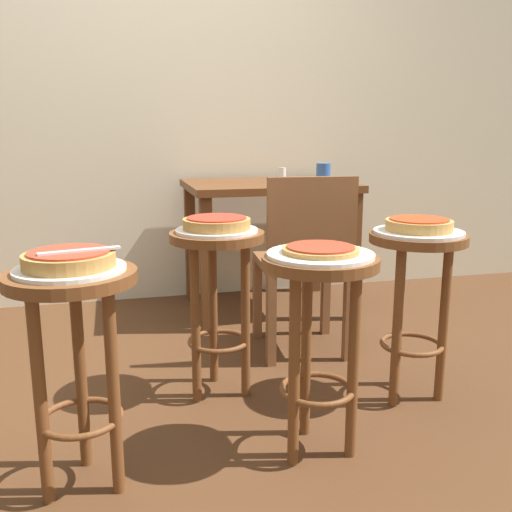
# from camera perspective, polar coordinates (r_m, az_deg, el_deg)

# --- Properties ---
(ground_plane) EXTENTS (6.00, 6.00, 0.00)m
(ground_plane) POSITION_cam_1_polar(r_m,az_deg,el_deg) (2.22, -6.39, -15.60)
(ground_plane) COLOR #4C2D19
(back_wall) EXTENTS (6.00, 0.10, 3.00)m
(back_wall) POSITION_cam_1_polar(r_m,az_deg,el_deg) (3.64, -10.85, 19.48)
(back_wall) COLOR beige
(back_wall) RESTS_ON ground_plane
(stool_foreground) EXTENTS (0.37, 0.37, 0.66)m
(stool_foreground) POSITION_cam_1_polar(r_m,az_deg,el_deg) (1.70, -17.72, -7.23)
(stool_foreground) COLOR brown
(stool_foreground) RESTS_ON ground_plane
(serving_plate_foreground) EXTENTS (0.31, 0.31, 0.01)m
(serving_plate_foreground) POSITION_cam_1_polar(r_m,az_deg,el_deg) (1.65, -18.13, -1.26)
(serving_plate_foreground) COLOR silver
(serving_plate_foreground) RESTS_ON stool_foreground
(pizza_foreground) EXTENTS (0.25, 0.25, 0.05)m
(pizza_foreground) POSITION_cam_1_polar(r_m,az_deg,el_deg) (1.65, -18.20, -0.30)
(pizza_foreground) COLOR #B78442
(pizza_foreground) RESTS_ON serving_plate_foreground
(stool_middle) EXTENTS (0.37, 0.37, 0.66)m
(stool_middle) POSITION_cam_1_polar(r_m,az_deg,el_deg) (1.82, 6.33, -5.48)
(stool_middle) COLOR brown
(stool_middle) RESTS_ON ground_plane
(serving_plate_middle) EXTENTS (0.33, 0.33, 0.01)m
(serving_plate_middle) POSITION_cam_1_polar(r_m,az_deg,el_deg) (1.77, 6.47, 0.15)
(serving_plate_middle) COLOR white
(serving_plate_middle) RESTS_ON stool_middle
(pizza_middle) EXTENTS (0.24, 0.24, 0.02)m
(pizza_middle) POSITION_cam_1_polar(r_m,az_deg,el_deg) (1.77, 6.49, 0.66)
(pizza_middle) COLOR #B78442
(pizza_middle) RESTS_ON serving_plate_middle
(stool_leftside) EXTENTS (0.37, 0.37, 0.66)m
(stool_leftside) POSITION_cam_1_polar(r_m,az_deg,el_deg) (2.27, 15.70, -2.22)
(stool_leftside) COLOR brown
(stool_leftside) RESTS_ON ground_plane
(serving_plate_leftside) EXTENTS (0.34, 0.34, 0.01)m
(serving_plate_leftside) POSITION_cam_1_polar(r_m,az_deg,el_deg) (2.23, 15.97, 2.32)
(serving_plate_leftside) COLOR silver
(serving_plate_leftside) RESTS_ON stool_leftside
(pizza_leftside) EXTENTS (0.25, 0.25, 0.05)m
(pizza_leftside) POSITION_cam_1_polar(r_m,az_deg,el_deg) (2.23, 16.02, 3.04)
(pizza_leftside) COLOR tan
(pizza_leftside) RESTS_ON serving_plate_leftside
(stool_rear) EXTENTS (0.37, 0.37, 0.66)m
(stool_rear) POSITION_cam_1_polar(r_m,az_deg,el_deg) (2.22, -3.88, -2.06)
(stool_rear) COLOR brown
(stool_rear) RESTS_ON ground_plane
(serving_plate_rear) EXTENTS (0.32, 0.32, 0.01)m
(serving_plate_rear) POSITION_cam_1_polar(r_m,az_deg,el_deg) (2.19, -3.95, 2.57)
(serving_plate_rear) COLOR silver
(serving_plate_rear) RESTS_ON stool_rear
(pizza_rear) EXTENTS (0.26, 0.26, 0.05)m
(pizza_rear) POSITION_cam_1_polar(r_m,az_deg,el_deg) (2.18, -3.96, 3.31)
(pizza_rear) COLOR #B78442
(pizza_rear) RESTS_ON serving_plate_rear
(dining_table) EXTENTS (0.92, 0.70, 0.76)m
(dining_table) POSITION_cam_1_polar(r_m,az_deg,el_deg) (3.29, 1.17, 5.22)
(dining_table) COLOR #5B3319
(dining_table) RESTS_ON ground_plane
(cup_near_edge) EXTENTS (0.08, 0.08, 0.11)m
(cup_near_edge) POSITION_cam_1_polar(r_m,az_deg,el_deg) (3.17, 6.76, 8.21)
(cup_near_edge) COLOR #3360B2
(cup_near_edge) RESTS_ON dining_table
(condiment_shaker) EXTENTS (0.04, 0.04, 0.08)m
(condiment_shaker) POSITION_cam_1_polar(r_m,az_deg,el_deg) (3.31, 2.65, 8.15)
(condiment_shaker) COLOR white
(condiment_shaker) RESTS_ON dining_table
(wooden_chair) EXTENTS (0.43, 0.43, 0.85)m
(wooden_chair) POSITION_cam_1_polar(r_m,az_deg,el_deg) (2.64, 4.91, -0.22)
(wooden_chair) COLOR brown
(wooden_chair) RESTS_ON ground_plane
(pizza_server_knife) EXTENTS (0.22, 0.07, 0.01)m
(pizza_server_knife) POSITION_cam_1_polar(r_m,az_deg,el_deg) (1.62, -17.25, 0.52)
(pizza_server_knife) COLOR silver
(pizza_server_knife) RESTS_ON pizza_foreground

